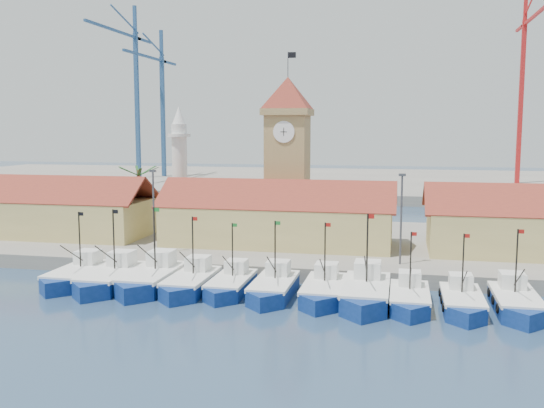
% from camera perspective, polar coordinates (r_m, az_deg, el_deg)
% --- Properties ---
extents(ground, '(400.00, 400.00, 0.00)m').
position_cam_1_polar(ground, '(52.40, -3.84, -9.40)').
color(ground, navy).
rests_on(ground, ground).
extents(quay, '(140.00, 32.00, 1.50)m').
position_cam_1_polar(quay, '(74.96, 1.17, -3.76)').
color(quay, gray).
rests_on(quay, ground).
extents(terminal, '(240.00, 80.00, 2.00)m').
position_cam_1_polar(terminal, '(159.51, 7.00, 2.05)').
color(terminal, gray).
rests_on(terminal, ground).
extents(boat_0, '(3.54, 9.69, 7.33)m').
position_cam_1_polar(boat_0, '(61.43, -17.94, -6.53)').
color(boat_0, navy).
rests_on(boat_0, ground).
extents(boat_1, '(3.74, 10.25, 7.76)m').
position_cam_1_polar(boat_1, '(59.18, -14.97, -6.90)').
color(boat_1, navy).
rests_on(boat_1, ground).
extents(boat_2, '(3.86, 10.58, 8.00)m').
position_cam_1_polar(boat_2, '(58.01, -11.29, -7.05)').
color(boat_2, navy).
rests_on(boat_2, ground).
extents(boat_3, '(3.50, 9.58, 7.25)m').
position_cam_1_polar(boat_3, '(56.37, -7.71, -7.47)').
color(boat_3, navy).
rests_on(boat_3, ground).
extents(boat_4, '(3.23, 8.86, 6.70)m').
position_cam_1_polar(boat_4, '(55.58, -3.95, -7.69)').
color(boat_4, navy).
rests_on(boat_4, ground).
extents(boat_5, '(3.43, 9.41, 7.12)m').
position_cam_1_polar(boat_5, '(54.23, 0.10, -8.00)').
color(boat_5, navy).
rests_on(boat_5, ground).
extents(boat_6, '(3.43, 9.39, 7.11)m').
position_cam_1_polar(boat_6, '(53.48, 4.85, -8.25)').
color(boat_6, navy).
rests_on(boat_6, ground).
extents(boat_7, '(3.90, 10.69, 8.09)m').
position_cam_1_polar(boat_7, '(52.69, 8.81, -8.43)').
color(boat_7, navy).
rests_on(boat_7, ground).
extents(boat_8, '(3.22, 8.83, 6.68)m').
position_cam_1_polar(boat_8, '(52.31, 12.83, -8.80)').
color(boat_8, navy).
rests_on(boat_8, ground).
extents(boat_9, '(3.23, 8.86, 6.70)m').
position_cam_1_polar(boat_9, '(52.44, 17.49, -8.92)').
color(boat_9, navy).
rests_on(boat_9, ground).
extents(boat_10, '(3.45, 9.46, 7.15)m').
position_cam_1_polar(boat_10, '(53.54, 22.01, -8.73)').
color(boat_10, navy).
rests_on(boat_10, ground).
extents(hall_left, '(31.20, 10.13, 7.61)m').
position_cam_1_polar(hall_left, '(82.97, -21.65, -0.94)').
color(hall_left, tan).
rests_on(hall_left, quay).
extents(hall_center, '(27.04, 10.13, 7.61)m').
position_cam_1_polar(hall_center, '(70.54, 0.57, -1.78)').
color(hall_center, tan).
rests_on(hall_center, quay).
extents(clock_tower, '(5.80, 5.80, 22.70)m').
position_cam_1_polar(clock_tower, '(75.63, 1.48, 4.89)').
color(clock_tower, '#9F8551').
rests_on(clock_tower, quay).
extents(minaret, '(3.00, 3.00, 16.30)m').
position_cam_1_polar(minaret, '(81.73, -8.68, 3.41)').
color(minaret, silver).
rests_on(minaret, quay).
extents(palm_tree, '(5.60, 5.03, 8.39)m').
position_cam_1_polar(palm_tree, '(82.10, -12.39, 0.90)').
color(palm_tree, brown).
rests_on(palm_tree, quay).
extents(lamp_posts, '(80.70, 0.25, 9.03)m').
position_cam_1_polar(lamp_posts, '(62.33, -0.44, -0.64)').
color(lamp_posts, '#3F3F44').
rests_on(lamp_posts, quay).
extents(crane_blue_far, '(1.00, 35.89, 44.45)m').
position_cam_1_polar(crane_blue_far, '(163.90, -12.90, 11.14)').
color(crane_blue_far, '#284E7D').
rests_on(crane_blue_far, terminal).
extents(crane_blue_near, '(1.00, 33.08, 39.05)m').
position_cam_1_polar(crane_blue_near, '(167.55, -10.48, 10.00)').
color(crane_blue_near, '#284E7D').
rests_on(crane_blue_near, terminal).
extents(crane_red_right, '(1.00, 31.25, 44.95)m').
position_cam_1_polar(crane_red_right, '(155.06, 22.55, 10.98)').
color(crane_red_right, red).
rests_on(crane_red_right, terminal).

